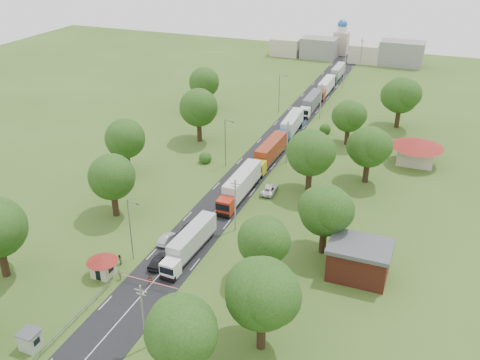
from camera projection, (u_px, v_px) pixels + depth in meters
The scene contains 46 objects.
ground at pixel (221, 204), 93.69m from camera, with size 260.00×260.00×0.00m, color #38571D.
road at pixel (259, 160), 110.34m from camera, with size 8.00×200.00×0.04m, color black.
boom_barrier at pixel (140, 279), 72.93m from camera, with size 9.22×0.35×1.18m.
guard_booth at pixel (102, 263), 74.28m from camera, with size 4.40×4.40×3.45m.
kiosk at pixel (30, 340), 62.14m from camera, with size 2.30×2.30×2.41m.
guard_rail at pixel (73, 325), 66.20m from camera, with size 0.10×17.00×1.70m, color slate, non-canonical shape.
info_sign at pixel (304, 126), 119.78m from camera, with size 0.12×3.10×4.10m.
pole_0 at pixel (143, 316), 60.66m from camera, with size 1.60×0.24×9.00m.
pole_1 at pixel (235, 204), 83.97m from camera, with size 1.60×0.24×9.00m.
pole_2 at pixel (287, 141), 107.27m from camera, with size 1.60×0.24×9.00m.
pole_3 at pixel (321, 101), 130.58m from camera, with size 1.60×0.24×9.00m.
pole_4 at pixel (344, 72), 153.88m from camera, with size 1.60×0.24×9.00m.
pole_5 at pixel (361, 51), 177.19m from camera, with size 1.60×0.24×9.00m.
lamp_0 at pixel (131, 227), 76.32m from camera, with size 2.03×0.22×10.00m.
lamp_1 at pixel (226, 140), 105.45m from camera, with size 2.03×0.22×10.00m.
lamp_2 at pixel (280, 91), 134.58m from camera, with size 2.03×0.22×10.00m.
tree_0 at pixel (182, 330), 55.03m from camera, with size 8.80×8.80×11.07m.
tree_1 at pixel (262, 293), 59.46m from camera, with size 9.60×9.60×12.05m.
tree_2 at pixel (264, 240), 71.29m from camera, with size 8.00×8.00×10.10m.
tree_3 at pixel (326, 210), 77.38m from camera, with size 8.80×8.80×11.07m.
tree_4 at pixel (311, 152), 94.39m from camera, with size 9.60×9.60×12.05m.
tree_5 at pixel (369, 146), 98.37m from camera, with size 8.80×8.80×11.07m.
tree_6 at pixel (349, 116), 115.08m from camera, with size 8.00×8.00×10.10m.
tree_7 at pixel (401, 95), 124.08m from camera, with size 9.60×9.60×12.05m.
tree_10 at pixel (112, 176), 87.19m from camera, with size 8.80×8.80×11.07m.
tree_11 at pixel (125, 138), 101.97m from camera, with size 8.80×8.80×11.07m.
tree_12 at pixel (199, 107), 116.38m from camera, with size 9.60×9.60×12.05m.
tree_13 at pixel (204, 82), 135.92m from camera, with size 8.80×8.80×11.07m.
house_brick at pixel (359, 260), 74.00m from camera, with size 8.60×6.60×5.20m.
house_cream at pixel (417, 147), 107.20m from camera, with size 10.08×10.08×5.80m.
distant_town at pixel (349, 51), 183.46m from camera, with size 52.00×8.00×8.00m.
church at pixel (341, 39), 190.81m from camera, with size 5.00×5.00×12.30m.
truck_0 at pixel (190, 243), 78.93m from camera, with size 2.89×14.04×3.88m.
truck_1 at pixel (240, 186), 94.96m from camera, with size 2.72×15.65×4.34m.
truck_2 at pixel (269, 152), 108.39m from camera, with size 2.97×15.36×4.25m.
truck_3 at pixel (291, 125), 122.12m from camera, with size 3.22×15.28×4.22m.
truck_4 at pixel (311, 103), 137.17m from camera, with size 2.61×14.50×4.02m.
truck_5 at pixel (325, 87), 149.53m from camera, with size 2.59×14.46×4.01m.
truck_6 at pixel (337, 72), 163.76m from camera, with size 2.41×13.71×3.80m.
car_lane_front at pixel (159, 261), 77.09m from camera, with size 1.86×4.63×1.58m, color black.
car_lane_mid at pixel (167, 239), 82.47m from camera, with size 1.40×4.02×1.33m, color #9CA0A4.
car_lane_rear at pixel (188, 230), 84.56m from camera, with size 2.09×5.14×1.49m, color black.
car_verge_near at pixel (269, 190), 97.12m from camera, with size 2.32×5.04×1.40m, color white.
car_verge_far at pixel (310, 140), 118.45m from camera, with size 1.77×4.41×1.50m, color #585B60.
pedestrian_near at pixel (150, 280), 72.95m from camera, with size 0.57×0.38×1.58m, color gray.
pedestrian_booth at pixel (120, 260), 77.15m from camera, with size 0.78×0.61×1.61m, color gray.
Camera 1 is at (33.09, -75.01, 45.66)m, focal length 40.00 mm.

